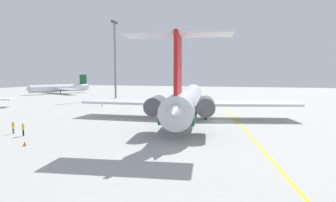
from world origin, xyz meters
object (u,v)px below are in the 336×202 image
object	(u,v)px
airliner_mid_right	(59,88)
safety_cone_nose	(25,144)
ground_crew_near_nose	(102,102)
light_mast	(115,57)
main_jetliner	(187,99)
ground_crew_near_tail	(23,128)
ground_crew_portside	(13,126)
safety_cone_tail	(248,104)

from	to	relation	value
airliner_mid_right	safety_cone_nose	bearing A→B (deg)	62.31
airliner_mid_right	safety_cone_nose	xyz separation A→B (m)	(-79.45, -57.06, -2.25)
ground_crew_near_nose	light_mast	distance (m)	30.02
ground_crew_near_nose	safety_cone_nose	distance (m)	41.03
main_jetliner	ground_crew_near_tail	world-z (taller)	main_jetliner
ground_crew_portside	light_mast	distance (m)	62.43
ground_crew_near_tail	light_mast	distance (m)	63.77
ground_crew_near_tail	ground_crew_portside	distance (m)	2.67
safety_cone_tail	light_mast	distance (m)	49.61
safety_cone_nose	light_mast	xyz separation A→B (m)	(64.35, 20.94, 14.68)
ground_crew_near_nose	safety_cone_nose	bearing A→B (deg)	75.92
ground_crew_portside	safety_cone_tail	size ratio (longest dim) A/B	3.06
safety_cone_nose	safety_cone_tail	world-z (taller)	same
safety_cone_tail	ground_crew_portside	bearing A→B (deg)	146.46
safety_cone_tail	light_mast	world-z (taller)	light_mast
main_jetliner	ground_crew_portside	bearing A→B (deg)	125.11
main_jetliner	ground_crew_near_tail	size ratio (longest dim) A/B	25.89
ground_crew_near_tail	safety_cone_nose	xyz separation A→B (m)	(-4.34, -4.36, -0.89)
main_jetliner	ground_crew_near_nose	size ratio (longest dim) A/B	25.88
ground_crew_portside	safety_cone_tail	world-z (taller)	ground_crew_portside
main_jetliner	airliner_mid_right	world-z (taller)	main_jetliner
ground_crew_near_nose	safety_cone_tail	bearing A→B (deg)	169.92
airliner_mid_right	ground_crew_near_tail	world-z (taller)	airliner_mid_right
light_mast	airliner_mid_right	bearing A→B (deg)	67.32
ground_crew_near_nose	safety_cone_tail	xyz separation A→B (m)	(14.37, -37.26, -0.89)
safety_cone_nose	main_jetliner	bearing A→B (deg)	-29.43
ground_crew_near_nose	safety_cone_tail	size ratio (longest dim) A/B	3.34
ground_crew_near_tail	safety_cone_tail	size ratio (longest dim) A/B	3.34
ground_crew_portside	safety_cone_tail	distance (m)	58.13
ground_crew_portside	main_jetliner	bearing A→B (deg)	-112.96
ground_crew_near_tail	ground_crew_portside	size ratio (longest dim) A/B	1.09
ground_crew_near_tail	safety_cone_tail	distance (m)	57.44
airliner_mid_right	ground_crew_near_nose	xyz separation A→B (m)	(-40.24, -45.01, -1.36)
main_jetliner	light_mast	bearing A→B (deg)	33.53
safety_cone_tail	main_jetliner	bearing A→B (deg)	158.85
main_jetliner	ground_crew_portside	distance (m)	29.32
airliner_mid_right	light_mast	world-z (taller)	light_mast
airliner_mid_right	light_mast	size ratio (longest dim) A/B	0.99
airliner_mid_right	safety_cone_tail	bearing A→B (deg)	99.17
ground_crew_near_tail	safety_cone_nose	distance (m)	6.22
airliner_mid_right	ground_crew_portside	bearing A→B (deg)	60.63
ground_crew_near_tail	airliner_mid_right	bearing A→B (deg)	-140.19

